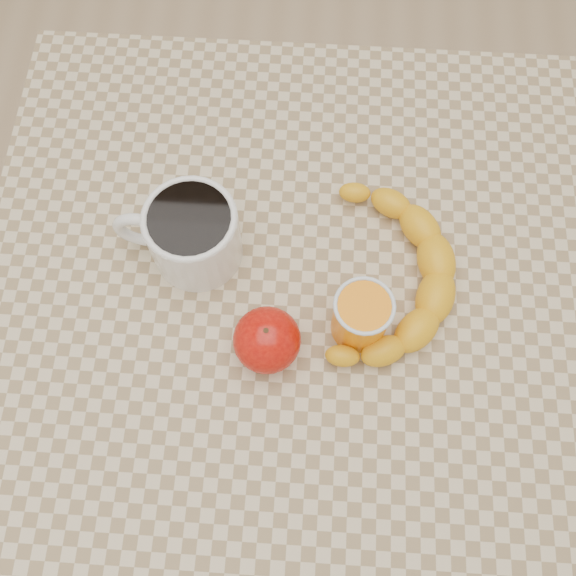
# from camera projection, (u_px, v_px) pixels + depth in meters

# --- Properties ---
(ground) EXTENTS (3.00, 3.00, 0.00)m
(ground) POSITION_uv_depth(u_px,v_px,m) (288.00, 407.00, 1.51)
(ground) COLOR tan
(ground) RESTS_ON ground
(table) EXTENTS (0.80, 0.80, 0.75)m
(table) POSITION_uv_depth(u_px,v_px,m) (288.00, 316.00, 0.89)
(table) COLOR #C9B48E
(table) RESTS_ON ground
(coffee_mug) EXTENTS (0.16, 0.12, 0.10)m
(coffee_mug) POSITION_uv_depth(u_px,v_px,m) (191.00, 233.00, 0.78)
(coffee_mug) COLOR white
(coffee_mug) RESTS_ON table
(orange_juice_glass) EXTENTS (0.07, 0.07, 0.08)m
(orange_juice_glass) POSITION_uv_depth(u_px,v_px,m) (361.00, 316.00, 0.75)
(orange_juice_glass) COLOR orange
(orange_juice_glass) RESTS_ON table
(apple) EXTENTS (0.10, 0.10, 0.07)m
(apple) POSITION_uv_depth(u_px,v_px,m) (267.00, 340.00, 0.75)
(apple) COLOR #8F0604
(apple) RESTS_ON table
(banana) EXTENTS (0.33, 0.38, 0.05)m
(banana) POSITION_uv_depth(u_px,v_px,m) (385.00, 277.00, 0.79)
(banana) COLOR #F4B015
(banana) RESTS_ON table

